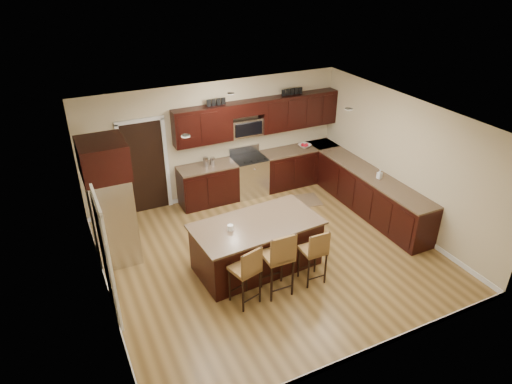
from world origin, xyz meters
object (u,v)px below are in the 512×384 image
stool_left (247,270)px  stool_right (315,251)px  island (257,246)px  range (249,175)px  refrigerator (110,201)px  stool_mid (279,257)px

stool_left → stool_right: bearing=-14.8°
island → range: bearing=63.9°
refrigerator → stool_left: bearing=-53.7°
range → refrigerator: bearing=-159.6°
range → stool_mid: 3.66m
island → stool_right: 1.11m
range → stool_right: size_ratio=1.05×
stool_left → stool_right: size_ratio=1.04×
stool_right → refrigerator: bearing=143.9°
stool_right → refrigerator: 3.73m
stool_mid → range: bearing=73.8°
island → stool_right: stool_right is taller
range → refrigerator: (-3.30, -1.23, 0.74)m
stool_left → refrigerator: size_ratio=0.47×
stool_mid → stool_right: (0.69, 0.01, -0.10)m
range → refrigerator: size_ratio=0.47×
refrigerator → island: bearing=-32.2°
range → stool_mid: bearing=-107.1°
range → island: 2.84m
island → refrigerator: (-2.23, 1.40, 0.78)m
island → stool_left: 1.05m
stool_right → range: bearing=85.3°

